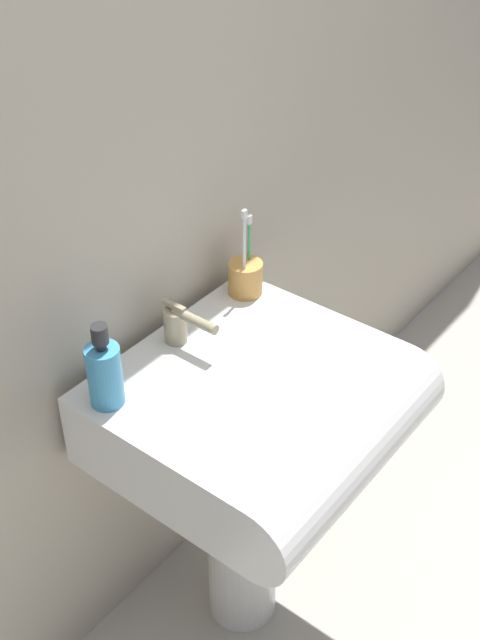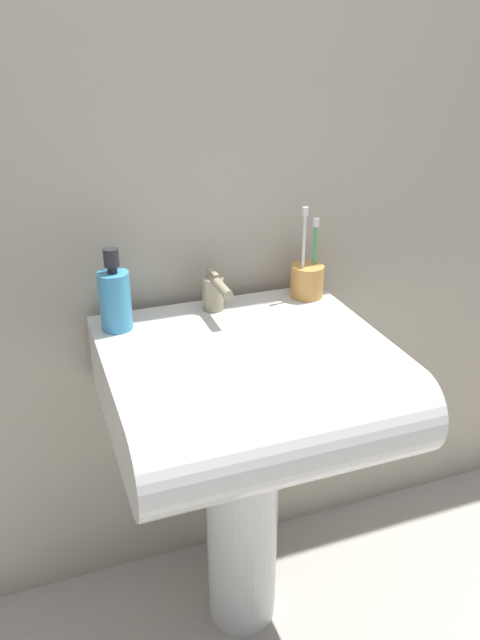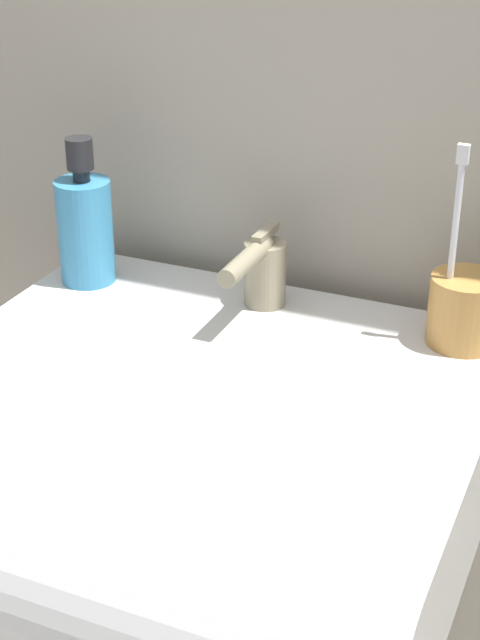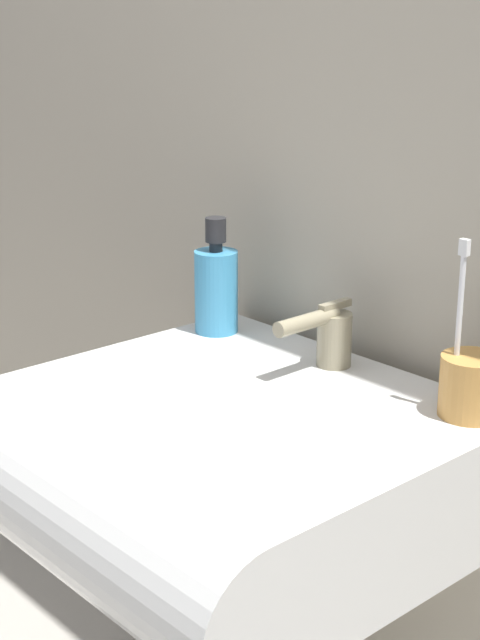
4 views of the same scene
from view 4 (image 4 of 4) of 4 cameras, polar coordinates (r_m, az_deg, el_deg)
The scene contains 5 objects.
wall_back at distance 1.38m, azimuth 9.20°, elevation 14.84°, with size 5.00×0.05×2.40m, color #B7AD99.
sink_basin at distance 1.27m, azimuth -1.76°, elevation -8.82°, with size 0.57×0.55×0.17m.
faucet at distance 1.37m, azimuth 5.17°, elevation -0.86°, with size 0.05×0.14×0.09m.
toothbrush_cup at distance 1.24m, azimuth 13.31°, elevation -3.63°, with size 0.08×0.08×0.22m.
soap_bottle at distance 1.51m, azimuth -1.40°, elevation 1.90°, with size 0.07×0.07×0.18m.
Camera 4 is at (0.87, -0.79, 1.27)m, focal length 55.00 mm.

